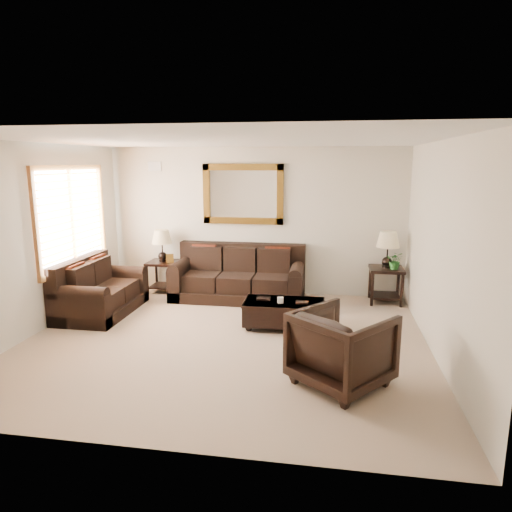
% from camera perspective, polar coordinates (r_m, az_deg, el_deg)
% --- Properties ---
extents(room, '(5.51, 5.01, 2.71)m').
position_cam_1_polar(room, '(6.07, -4.08, 1.43)').
color(room, gray).
rests_on(room, ground).
extents(window, '(0.07, 1.96, 1.66)m').
position_cam_1_polar(window, '(7.91, -21.96, 4.45)').
color(window, white).
rests_on(window, room).
extents(mirror, '(1.50, 0.06, 1.10)m').
position_cam_1_polar(mirror, '(8.45, -1.65, 7.73)').
color(mirror, '#4E370F').
rests_on(mirror, room).
extents(air_vent, '(0.25, 0.02, 0.18)m').
position_cam_1_polar(air_vent, '(8.92, -12.55, 10.88)').
color(air_vent, '#999999').
rests_on(air_vent, room).
extents(sofa, '(2.34, 1.01, 0.96)m').
position_cam_1_polar(sofa, '(8.28, -2.15, -2.90)').
color(sofa, black).
rests_on(sofa, room).
extents(loveseat, '(0.95, 1.60, 0.90)m').
position_cam_1_polar(loveseat, '(7.89, -19.14, -4.40)').
color(loveseat, black).
rests_on(loveseat, room).
extents(end_table_left, '(0.54, 0.54, 1.19)m').
position_cam_1_polar(end_table_left, '(8.74, -11.61, 0.54)').
color(end_table_left, black).
rests_on(end_table_left, room).
extents(end_table_right, '(0.57, 0.57, 1.26)m').
position_cam_1_polar(end_table_right, '(8.20, 16.08, -0.07)').
color(end_table_right, black).
rests_on(end_table_right, room).
extents(coffee_table, '(1.20, 0.66, 0.50)m').
position_cam_1_polar(coffee_table, '(6.84, 3.51, -6.90)').
color(coffee_table, black).
rests_on(coffee_table, room).
extents(armchair, '(1.24, 1.23, 0.93)m').
position_cam_1_polar(armchair, '(5.16, 10.69, -10.85)').
color(armchair, black).
rests_on(armchair, floor).
extents(potted_plant, '(0.33, 0.36, 0.24)m').
position_cam_1_polar(potted_plant, '(8.13, 17.01, -0.78)').
color(potted_plant, '#1E541C').
rests_on(potted_plant, end_table_right).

